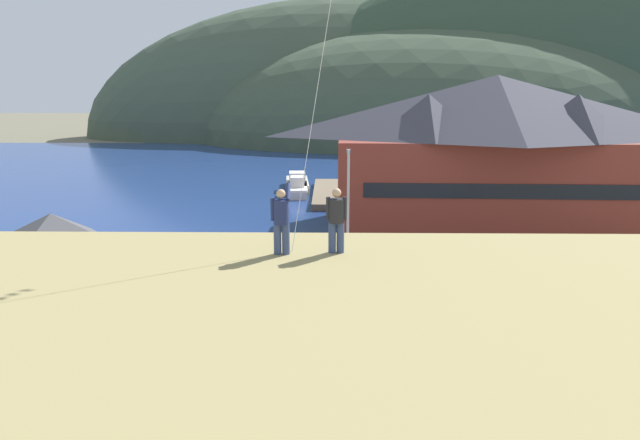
{
  "coord_description": "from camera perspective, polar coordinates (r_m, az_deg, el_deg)",
  "views": [
    {
      "loc": [
        -0.0,
        -21.73,
        11.07
      ],
      "look_at": [
        -0.51,
        9.0,
        3.82
      ],
      "focal_mm": 30.05,
      "sensor_mm": 36.0,
      "label": 1
    }
  ],
  "objects": [
    {
      "name": "ground_plane",
      "position": [
        24.39,
        0.88,
        -13.73
      ],
      "size": [
        600.0,
        600.0,
        0.0
      ],
      "primitive_type": "plane",
      "color": "#66604C"
    },
    {
      "name": "parking_lot_pad",
      "position": [
        28.91,
        0.9,
        -9.14
      ],
      "size": [
        40.0,
        20.0,
        0.1
      ],
      "primitive_type": "cube",
      "color": "slate",
      "rests_on": "ground"
    },
    {
      "name": "bay_water",
      "position": [
        82.47,
        0.95,
        5.57
      ],
      "size": [
        360.0,
        84.0,
        0.03
      ],
      "primitive_type": "cube",
      "color": "navy",
      "rests_on": "ground"
    },
    {
      "name": "far_hill_west_ridge",
      "position": [
        143.38,
        4.75,
        8.81
      ],
      "size": [
        146.05,
        52.46,
        70.11
      ],
      "primitive_type": "ellipsoid",
      "color": "#42513D",
      "rests_on": "ground"
    },
    {
      "name": "far_hill_east_peak",
      "position": [
        134.58,
        12.75,
        8.24
      ],
      "size": [
        116.35,
        70.08,
        53.36
      ],
      "primitive_type": "ellipsoid",
      "color": "#3D4C38",
      "rests_on": "ground"
    },
    {
      "name": "far_hill_center_saddle",
      "position": [
        137.78,
        13.34,
        8.32
      ],
      "size": [
        114.48,
        48.14,
        50.39
      ],
      "primitive_type": "ellipsoid",
      "color": "#2D3D33",
      "rests_on": "ground"
    },
    {
      "name": "far_hill_far_shoulder",
      "position": [
        144.13,
        21.18,
        7.99
      ],
      "size": [
        129.25,
        51.55,
        84.37
      ],
      "primitive_type": "ellipsoid",
      "color": "#334733",
      "rests_on": "ground"
    },
    {
      "name": "harbor_lodge",
      "position": [
        46.04,
        17.97,
        7.17
      ],
      "size": [
        26.92,
        13.04,
        12.54
      ],
      "color": "brown",
      "rests_on": "ground"
    },
    {
      "name": "storage_shed_near_lot",
      "position": [
        32.32,
        -26.35,
        -3.43
      ],
      "size": [
        5.84,
        6.07,
        4.9
      ],
      "color": "#474C56",
      "rests_on": "ground"
    },
    {
      "name": "wharf_dock",
      "position": [
        59.43,
        0.87,
        2.88
      ],
      "size": [
        3.2,
        15.99,
        0.7
      ],
      "color": "#70604C",
      "rests_on": "ground"
    },
    {
      "name": "moored_boat_wharfside",
      "position": [
        63.65,
        -2.44,
        3.91
      ],
      "size": [
        3.25,
        8.41,
        2.16
      ],
      "color": "#A8A399",
      "rests_on": "ground"
    },
    {
      "name": "moored_boat_outer_mooring",
      "position": [
        58.92,
        4.46,
        3.12
      ],
      "size": [
        2.88,
        8.35,
        2.16
      ],
      "color": "silver",
      "rests_on": "ground"
    },
    {
      "name": "moored_boat_inner_slip",
      "position": [
        60.19,
        -2.4,
        3.36
      ],
      "size": [
        2.53,
        6.97,
        2.16
      ],
      "color": "silver",
      "rests_on": "ground"
    },
    {
      "name": "parked_car_front_row_silver",
      "position": [
        31.44,
        -13.57,
        -5.67
      ],
      "size": [
        4.28,
        2.22,
        1.82
      ],
      "color": "navy",
      "rests_on": "parking_lot_pad"
    },
    {
      "name": "parked_car_mid_row_center",
      "position": [
        32.46,
        23.31,
        -5.8
      ],
      "size": [
        4.3,
        2.25,
        1.82
      ],
      "color": "slate",
      "rests_on": "parking_lot_pad"
    },
    {
      "name": "parked_car_mid_row_near",
      "position": [
        27.06,
        -29.02,
        -10.19
      ],
      "size": [
        4.23,
        2.11,
        1.82
      ],
      "color": "slate",
      "rests_on": "parking_lot_pad"
    },
    {
      "name": "parked_car_lone_by_shed",
      "position": [
        24.99,
        6.63,
        -10.42
      ],
      "size": [
        4.3,
        2.26,
        1.82
      ],
      "color": "slate",
      "rests_on": "parking_lot_pad"
    },
    {
      "name": "parked_car_corner_spot",
      "position": [
        23.53,
        -3.63,
        -11.93
      ],
      "size": [
        4.2,
        2.06,
        1.82
      ],
      "color": "#B28923",
      "rests_on": "parking_lot_pad"
    },
    {
      "name": "parked_car_mid_row_far",
      "position": [
        31.05,
        -0.45,
        -5.52
      ],
      "size": [
        4.22,
        2.1,
        1.82
      ],
      "color": "#9EA3A8",
      "rests_on": "parking_lot_pad"
    },
    {
      "name": "parked_car_front_row_red",
      "position": [
        25.54,
        22.59,
        -10.88
      ],
      "size": [
        4.24,
        2.12,
        1.82
      ],
      "color": "#9EA3A8",
      "rests_on": "parking_lot_pad"
    },
    {
      "name": "parking_light_pole",
      "position": [
        32.96,
        3.01,
        1.74
      ],
      "size": [
        0.24,
        0.78,
        7.69
      ],
      "color": "#ADADB2",
      "rests_on": "parking_lot_pad"
    },
    {
      "name": "person_kite_flyer",
      "position": [
        13.98,
        -4.13,
        0.11
      ],
      "size": [
        0.51,
        0.67,
        1.86
      ],
      "color": "#384770",
      "rests_on": "grassy_hill_foreground"
    },
    {
      "name": "person_companion",
      "position": [
        14.08,
        1.78,
        0.17
      ],
      "size": [
        0.55,
        0.4,
        1.74
      ],
      "color": "#384770",
      "rests_on": "grassy_hill_foreground"
    }
  ]
}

